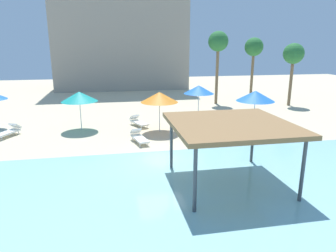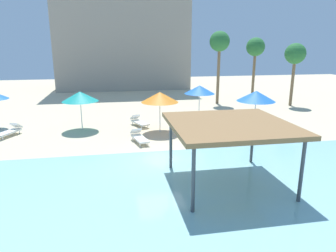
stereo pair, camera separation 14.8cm
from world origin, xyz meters
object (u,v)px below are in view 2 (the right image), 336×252
at_px(lounge_chair_1, 10,131).
at_px(lounge_chair_2, 247,132).
at_px(beach_umbrella_blue_3, 200,90).
at_px(palm_tree_1, 220,43).
at_px(beach_umbrella_blue_2, 256,96).
at_px(lounge_chair_3, 139,121).
at_px(lounge_chair_0, 139,137).
at_px(beach_umbrella_orange_4, 160,97).
at_px(palm_tree_0, 255,48).
at_px(palm_tree_2, 295,55).
at_px(shade_pavilion, 230,126).
at_px(beach_umbrella_teal_0, 80,96).

bearing_deg(lounge_chair_1, lounge_chair_2, 104.69).
height_order(beach_umbrella_blue_3, palm_tree_1, palm_tree_1).
bearing_deg(beach_umbrella_blue_2, lounge_chair_3, 159.14).
xyz_separation_m(beach_umbrella_blue_3, lounge_chair_2, (1.91, -4.30, -2.14)).
relative_size(lounge_chair_0, lounge_chair_2, 1.00).
distance_m(beach_umbrella_orange_4, palm_tree_0, 16.26).
distance_m(lounge_chair_2, palm_tree_2, 13.19).
bearing_deg(lounge_chair_3, beach_umbrella_orange_4, 12.24).
distance_m(shade_pavilion, lounge_chair_1, 14.64).
distance_m(beach_umbrella_teal_0, lounge_chair_2, 11.20).
bearing_deg(lounge_chair_1, lounge_chair_3, 123.09).
distance_m(beach_umbrella_blue_2, palm_tree_2, 11.10).
relative_size(shade_pavilion, beach_umbrella_blue_2, 1.73).
bearing_deg(lounge_chair_0, beach_umbrella_blue_2, 83.64).
xyz_separation_m(beach_umbrella_blue_3, lounge_chair_0, (-4.88, -4.09, -2.14)).
relative_size(beach_umbrella_teal_0, lounge_chair_3, 1.34).
xyz_separation_m(lounge_chair_3, palm_tree_1, (8.40, 7.20, 5.44)).
bearing_deg(beach_umbrella_orange_4, beach_umbrella_teal_0, 164.25).
distance_m(lounge_chair_2, palm_tree_0, 15.46).
bearing_deg(beach_umbrella_orange_4, beach_umbrella_blue_3, 32.34).
xyz_separation_m(shade_pavilion, lounge_chair_0, (-3.16, 6.35, -2.18)).
height_order(lounge_chair_0, lounge_chair_3, same).
height_order(shade_pavilion, lounge_chair_1, shade_pavilion).
bearing_deg(lounge_chair_3, palm_tree_0, 102.52).
distance_m(lounge_chair_1, palm_tree_1, 19.45).
height_order(lounge_chair_1, lounge_chair_3, same).
height_order(beach_umbrella_blue_3, lounge_chair_0, beach_umbrella_blue_3).
xyz_separation_m(palm_tree_0, palm_tree_1, (-4.57, -1.87, 0.50)).
height_order(lounge_chair_1, palm_tree_0, palm_tree_0).
height_order(lounge_chair_3, palm_tree_1, palm_tree_1).
bearing_deg(lounge_chair_2, shade_pavilion, -15.21).
relative_size(beach_umbrella_blue_2, palm_tree_1, 0.40).
distance_m(lounge_chair_0, lounge_chair_3, 3.84).
bearing_deg(beach_umbrella_teal_0, lounge_chair_0, -43.96).
relative_size(shade_pavilion, beach_umbrella_orange_4, 1.77).
bearing_deg(shade_pavilion, palm_tree_0, 62.22).
bearing_deg(shade_pavilion, beach_umbrella_orange_4, 100.61).
bearing_deg(palm_tree_0, shade_pavilion, -117.78).
distance_m(shade_pavilion, beach_umbrella_orange_4, 8.50).
bearing_deg(beach_umbrella_blue_3, beach_umbrella_orange_4, -147.66).
xyz_separation_m(beach_umbrella_blue_3, palm_tree_1, (3.85, 6.94, 3.30)).
relative_size(lounge_chair_1, lounge_chair_3, 0.99).
bearing_deg(beach_umbrella_teal_0, beach_umbrella_blue_3, 4.17).
xyz_separation_m(beach_umbrella_blue_2, lounge_chair_0, (-7.84, -0.97, -2.08)).
bearing_deg(lounge_chair_2, beach_umbrella_teal_0, -94.11).
bearing_deg(lounge_chair_2, lounge_chair_1, -86.14).
xyz_separation_m(lounge_chair_1, lounge_chair_2, (14.83, -3.04, 0.00)).
xyz_separation_m(beach_umbrella_orange_4, lounge_chair_0, (-1.59, -2.01, -2.03)).
bearing_deg(beach_umbrella_blue_2, palm_tree_1, 84.93).
xyz_separation_m(shade_pavilion, palm_tree_0, (10.14, 19.25, 2.76)).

